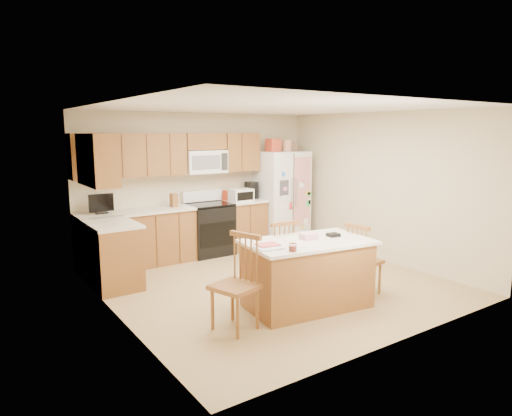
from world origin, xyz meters
TOP-DOWN VIEW (x-y plane):
  - ground at (0.00, 0.00)m, footprint 4.50×4.50m
  - room_shell at (0.00, 0.00)m, footprint 4.60×4.60m
  - cabinetry at (-0.98, 1.79)m, footprint 3.36×1.56m
  - stove at (0.00, 1.94)m, footprint 0.76×0.65m
  - refrigerator at (1.57, 1.87)m, footprint 0.90×0.79m
  - island at (-0.18, -0.96)m, footprint 1.66×1.10m
  - windsor_chair_left at (-1.25, -1.02)m, footprint 0.55×0.56m
  - windsor_chair_back at (-0.20, -0.37)m, footprint 0.45×0.43m
  - windsor_chair_right at (0.74, -1.02)m, footprint 0.44×0.46m

SIDE VIEW (x-z plane):
  - ground at x=0.00m, z-range 0.00..0.00m
  - island at x=-0.18m, z-range -0.04..0.90m
  - windsor_chair_right at x=0.74m, z-range -0.03..0.94m
  - stove at x=0.00m, z-range -0.09..1.04m
  - windsor_chair_back at x=-0.20m, z-range -0.03..0.99m
  - windsor_chair_left at x=-1.25m, z-range -0.03..1.04m
  - cabinetry at x=-0.98m, z-range -0.16..1.99m
  - refrigerator at x=1.57m, z-range -0.10..1.94m
  - room_shell at x=0.00m, z-range 0.18..2.70m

